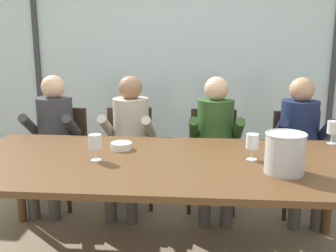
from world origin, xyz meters
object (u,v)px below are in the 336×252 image
Objects in this scene: dining_table at (164,168)px; tasting_bowl at (121,146)px; chair_left_of_center at (130,148)px; person_navy_polo at (301,138)px; person_charcoal_jacket at (53,133)px; person_olive_shirt at (216,136)px; chair_center at (213,151)px; wine_glass_by_right_taster at (252,142)px; chair_right_of_center at (298,153)px; wine_glass_center_pour at (95,143)px; ice_bucket_primary at (285,153)px; person_beige_jumper at (129,135)px; wine_glass_by_left_taster at (333,129)px; chair_near_curtain at (62,148)px.

dining_table is 0.41m from tasting_bowl.
person_navy_polo is at bearing -14.35° from chair_left_of_center.
person_olive_shirt is (1.45, -0.00, 0.00)m from person_charcoal_jacket.
chair_center is 5.00× the size of wine_glass_by_right_taster.
person_charcoal_jacket is at bearing -171.29° from chair_center.
person_olive_shirt is (-0.75, -0.13, 0.17)m from chair_right_of_center.
dining_table is 17.71× the size of tasting_bowl.
wine_glass_center_pour is (-0.12, -0.26, 0.09)m from tasting_bowl.
ice_bucket_primary is 1.19m from wine_glass_center_pour.
wine_glass_by_right_taster is at bearing -36.16° from person_beige_jumper.
chair_left_of_center and chair_center have the same top height.
dining_table is at bearing -144.63° from chair_right_of_center.
person_beige_jumper is at bearing 137.10° from ice_bucket_primary.
wine_glass_by_left_taster is 1.00× the size of wine_glass_by_right_taster.
ice_bucket_primary reaches higher than tasting_bowl.
person_navy_polo is (-0.02, -0.13, 0.17)m from chair_right_of_center.
person_charcoal_jacket is 1.00× the size of person_navy_polo.
person_charcoal_jacket reaches higher than tasting_bowl.
wine_glass_by_right_taster is at bearing -27.26° from person_charcoal_jacket.
ice_bucket_primary is at bearing -125.74° from wine_glass_by_left_taster.
dining_table is 1.46m from chair_near_curtain.
tasting_bowl is at bearing 145.20° from dining_table.
dining_table is 1.40m from person_navy_polo.
chair_center is 0.73× the size of person_olive_shirt.
dining_table is 15.47× the size of wine_glass_center_pour.
wine_glass_by_right_taster is (-0.65, -0.45, 0.00)m from wine_glass_by_left_taster.
chair_right_of_center reaches higher than tasting_bowl.
tasting_bowl is at bearing -80.89° from person_beige_jumper.
person_olive_shirt is at bearing 179.36° from person_navy_polo.
person_navy_polo is (1.48, -0.00, 0.00)m from person_beige_jumper.
chair_center is at bearing 149.93° from wine_glass_by_left_taster.
person_beige_jumper is (0.69, 0.00, 0.00)m from person_charcoal_jacket.
person_navy_polo is at bearing -107.07° from chair_right_of_center.
chair_center is at bearing 8.20° from chair_near_curtain.
tasting_bowl is at bearing -41.65° from person_charcoal_jacket.
person_navy_polo is 0.97m from wine_glass_by_right_taster.
chair_near_curtain is at bearing 168.02° from wine_glass_by_left_taster.
chair_near_curtain is 0.73× the size of person_charcoal_jacket.
person_beige_jumper is at bearing 140.12° from wine_glass_by_right_taster.
wine_glass_center_pour is (-1.54, -0.90, 0.17)m from person_navy_polo.
wine_glass_by_left_taster is (0.88, -0.51, 0.35)m from chair_center.
tasting_bowl is (0.09, -0.81, 0.25)m from chair_left_of_center.
person_beige_jumper reaches higher than chair_center.
chair_left_of_center is 0.82m from person_olive_shirt.
chair_left_of_center is at bearing 88.59° from wine_glass_center_pour.
chair_left_of_center is at bearing 11.19° from chair_near_curtain.
person_olive_shirt is 4.86× the size of ice_bucket_primary.
chair_left_of_center is at bearing 12.96° from person_charcoal_jacket.
person_navy_polo reaches higher than chair_left_of_center.
wine_glass_center_pour is 1.00× the size of wine_glass_by_right_taster.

